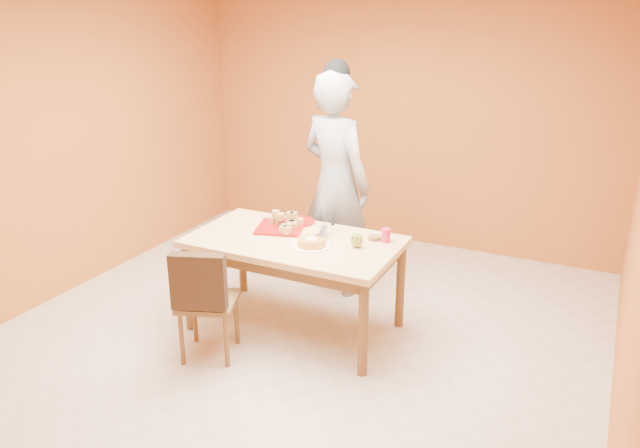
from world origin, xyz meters
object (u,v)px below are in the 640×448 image
at_px(red_dinner_plate, 298,221).
at_px(sponge_cake, 312,242).
at_px(dining_table, 294,250).
at_px(egg_ornament, 357,240).
at_px(pastry_platter, 281,227).
at_px(dining_chair, 206,299).
at_px(person, 336,184).
at_px(checker_tin, 374,238).
at_px(magenta_glass, 386,235).

bearing_deg(red_dinner_plate, sponge_cake, -51.77).
relative_size(dining_table, egg_ornament, 13.28).
distance_m(dining_table, pastry_platter, 0.28).
xyz_separation_m(dining_chair, person, (0.34, 1.48, 0.52)).
relative_size(dining_table, checker_tin, 16.65).
height_order(magenta_glass, checker_tin, magenta_glass).
relative_size(dining_chair, pastry_platter, 2.42).
height_order(sponge_cake, checker_tin, sponge_cake).
bearing_deg(magenta_glass, sponge_cake, -143.61).
bearing_deg(red_dinner_plate, dining_chair, -102.74).
relative_size(dining_chair, person, 0.45).
distance_m(person, egg_ornament, 0.95).
distance_m(dining_table, person, 0.89).
xyz_separation_m(pastry_platter, red_dinner_plate, (0.06, 0.19, -0.00)).
bearing_deg(checker_tin, magenta_glass, -0.16).
bearing_deg(red_dinner_plate, egg_ornament, -24.57).
height_order(person, checker_tin, person).
relative_size(red_dinner_plate, magenta_glass, 2.66).
bearing_deg(dining_table, checker_tin, 24.74).
bearing_deg(dining_table, person, 92.11).
xyz_separation_m(dining_table, magenta_glass, (0.65, 0.26, 0.15)).
distance_m(dining_table, egg_ornament, 0.52).
height_order(dining_table, dining_chair, dining_chair).
xyz_separation_m(person, red_dinner_plate, (-0.12, -0.48, -0.21)).
xyz_separation_m(pastry_platter, magenta_glass, (0.86, 0.10, 0.04)).
bearing_deg(sponge_cake, dining_chair, -135.01).
xyz_separation_m(dining_table, dining_chair, (-0.38, -0.65, -0.21)).
bearing_deg(magenta_glass, egg_ornament, -127.26).
bearing_deg(checker_tin, dining_chair, -135.89).
distance_m(dining_chair, magenta_glass, 1.41).
height_order(red_dinner_plate, sponge_cake, sponge_cake).
height_order(dining_chair, checker_tin, dining_chair).
height_order(dining_table, sponge_cake, sponge_cake).
xyz_separation_m(dining_table, pastry_platter, (-0.21, 0.16, 0.10)).
bearing_deg(dining_chair, checker_tin, 23.79).
relative_size(egg_ornament, checker_tin, 1.25).
xyz_separation_m(dining_table, checker_tin, (0.56, 0.26, 0.11)).
bearing_deg(pastry_platter, magenta_glass, 6.52).
bearing_deg(checker_tin, red_dinner_plate, 172.50).
xyz_separation_m(pastry_platter, egg_ornament, (0.70, -0.10, 0.05)).
bearing_deg(red_dinner_plate, checker_tin, -7.50).
bearing_deg(egg_ornament, red_dinner_plate, 174.02).
distance_m(dining_table, checker_tin, 0.62).
xyz_separation_m(red_dinner_plate, magenta_glass, (0.80, -0.09, 0.04)).
height_order(sponge_cake, magenta_glass, magenta_glass).
distance_m(pastry_platter, egg_ornament, 0.71).
height_order(egg_ornament, magenta_glass, egg_ornament).
bearing_deg(egg_ornament, person, 142.81).
bearing_deg(person, egg_ornament, 142.20).
bearing_deg(dining_chair, red_dinner_plate, 56.94).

